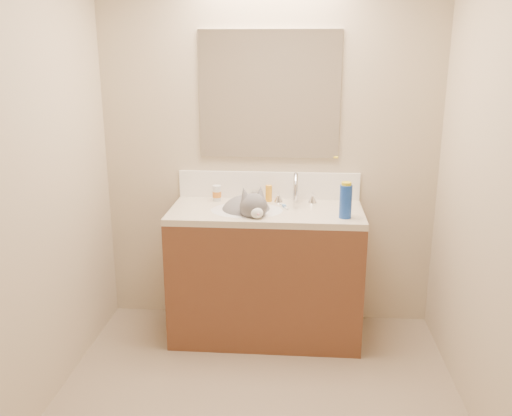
% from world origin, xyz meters
% --- Properties ---
extents(room_shell, '(2.24, 2.54, 2.52)m').
position_xyz_m(room_shell, '(0.00, 0.00, 1.49)').
color(room_shell, tan).
rests_on(room_shell, ground).
extents(vanity_cabinet, '(1.20, 0.55, 0.82)m').
position_xyz_m(vanity_cabinet, '(0.00, 0.97, 0.41)').
color(vanity_cabinet, brown).
rests_on(vanity_cabinet, ground).
extents(counter_slab, '(1.20, 0.55, 0.04)m').
position_xyz_m(counter_slab, '(0.00, 0.97, 0.84)').
color(counter_slab, beige).
rests_on(counter_slab, vanity_cabinet).
extents(basin, '(0.45, 0.36, 0.14)m').
position_xyz_m(basin, '(-0.12, 0.94, 0.79)').
color(basin, white).
rests_on(basin, vanity_cabinet).
extents(faucet, '(0.28, 0.20, 0.21)m').
position_xyz_m(faucet, '(0.18, 1.11, 0.95)').
color(faucet, silver).
rests_on(faucet, counter_slab).
extents(cat, '(0.45, 0.48, 0.34)m').
position_xyz_m(cat, '(-0.11, 0.95, 0.84)').
color(cat, '#575457').
rests_on(cat, basin).
extents(backsplash, '(1.20, 0.02, 0.18)m').
position_xyz_m(backsplash, '(0.00, 1.24, 0.95)').
color(backsplash, white).
rests_on(backsplash, counter_slab).
extents(mirror, '(0.90, 0.02, 0.80)m').
position_xyz_m(mirror, '(0.00, 1.24, 1.54)').
color(mirror, white).
rests_on(mirror, room_shell).
extents(pill_bottle, '(0.07, 0.07, 0.10)m').
position_xyz_m(pill_bottle, '(-0.34, 1.15, 0.91)').
color(pill_bottle, silver).
rests_on(pill_bottle, counter_slab).
extents(pill_label, '(0.07, 0.07, 0.04)m').
position_xyz_m(pill_label, '(-0.34, 1.15, 0.90)').
color(pill_label, orange).
rests_on(pill_label, pill_bottle).
extents(silver_jar, '(0.06, 0.06, 0.06)m').
position_xyz_m(silver_jar, '(-0.09, 1.19, 0.89)').
color(silver_jar, '#B7B7BC').
rests_on(silver_jar, counter_slab).
extents(amber_bottle, '(0.05, 0.05, 0.11)m').
position_xyz_m(amber_bottle, '(0.00, 1.16, 0.91)').
color(amber_bottle, orange).
rests_on(amber_bottle, counter_slab).
extents(toothbrush, '(0.06, 0.12, 0.01)m').
position_xyz_m(toothbrush, '(0.11, 1.03, 0.86)').
color(toothbrush, silver).
rests_on(toothbrush, counter_slab).
extents(toothbrush_head, '(0.03, 0.04, 0.02)m').
position_xyz_m(toothbrush_head, '(0.11, 1.03, 0.87)').
color(toothbrush_head, '#659BD8').
rests_on(toothbrush_head, counter_slab).
extents(spray_can, '(0.08, 0.08, 0.20)m').
position_xyz_m(spray_can, '(0.48, 0.83, 0.96)').
color(spray_can, '#173FA4').
rests_on(spray_can, counter_slab).
extents(spray_cap, '(0.06, 0.06, 0.04)m').
position_xyz_m(spray_cap, '(0.48, 0.83, 1.06)').
color(spray_cap, yellow).
rests_on(spray_cap, spray_can).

